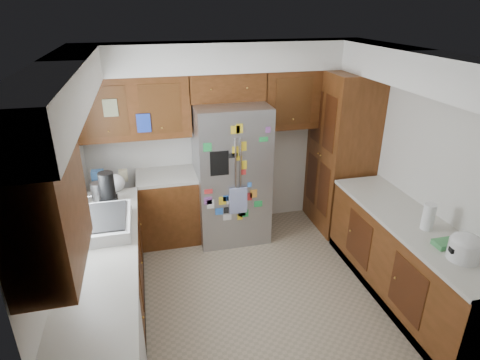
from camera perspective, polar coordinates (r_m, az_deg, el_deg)
The scene contains 12 objects.
floor at distance 4.63m, azimuth 2.15°, elevation -15.12°, with size 3.60×3.60×0.00m, color tan.
room_shell at distance 4.07m, azimuth -0.29°, elevation 8.36°, with size 3.64×3.24×2.52m.
left_counter_run at distance 4.29m, azimuth -16.09°, elevation -12.56°, with size 1.36×3.20×0.92m.
right_counter_run at distance 4.62m, azimuth 22.49°, elevation -10.82°, with size 0.63×2.25×0.92m.
pantry at distance 5.56m, azimuth 14.16°, elevation 3.81°, with size 0.60×0.90×2.15m, color #4A270E.
fridge at distance 5.18m, azimuth -1.27°, elevation 0.98°, with size 0.90×0.79×1.80m.
bridge_cabinet at distance 5.08m, azimuth -1.94°, elevation 13.22°, with size 0.96×0.34×0.35m, color #4A270E.
fridge_top_items at distance 4.97m, azimuth -3.23°, elevation 16.34°, with size 0.55×0.28×0.25m.
sink_assembly at distance 4.07m, azimuth -18.91°, elevation -5.76°, with size 0.52×0.70×0.37m.
left_counter_clutter at distance 4.68m, azimuth -18.22°, elevation -0.84°, with size 0.41×0.90×0.38m.
rice_cooker at distance 3.89m, azimuth 29.38°, elevation -8.25°, with size 0.27×0.26×0.23m.
paper_towel at distance 4.22m, azimuth 25.23°, elevation -4.75°, with size 0.12×0.12×0.26m, color white.
Camera 1 is at (-1.01, -3.46, 2.91)m, focal length 30.00 mm.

